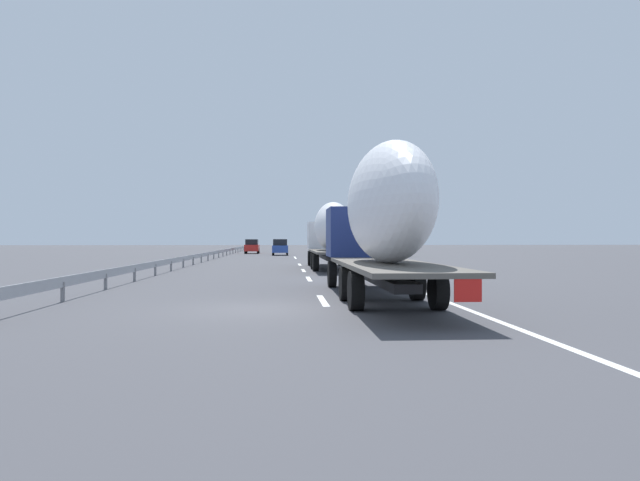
{
  "coord_description": "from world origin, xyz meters",
  "views": [
    {
      "loc": [
        -15.26,
        -0.6,
        1.88
      ],
      "look_at": [
        14.74,
        -2.54,
        1.81
      ],
      "focal_mm": 31.79,
      "sensor_mm": 36.0,
      "label": 1
    }
  ],
  "objects_px": {
    "truck_trailing": "(382,216)",
    "car_blue_sedan": "(280,247)",
    "truck_lead": "(331,231)",
    "road_sign": "(344,235)",
    "car_red_compact": "(252,246)"
  },
  "relations": [
    {
      "from": "truck_trailing",
      "to": "car_blue_sedan",
      "type": "xyz_separation_m",
      "value": [
        49.73,
        3.38,
        -1.65
      ]
    },
    {
      "from": "truck_lead",
      "to": "car_blue_sedan",
      "type": "distance_m",
      "value": 31.42
    },
    {
      "from": "car_blue_sedan",
      "to": "road_sign",
      "type": "relative_size",
      "value": 1.21
    },
    {
      "from": "truck_trailing",
      "to": "car_red_compact",
      "type": "distance_m",
      "value": 58.36
    },
    {
      "from": "truck_trailing",
      "to": "car_blue_sedan",
      "type": "height_order",
      "value": "truck_trailing"
    },
    {
      "from": "road_sign",
      "to": "truck_lead",
      "type": "bearing_deg",
      "value": 171.63
    },
    {
      "from": "car_blue_sedan",
      "to": "car_red_compact",
      "type": "height_order",
      "value": "car_blue_sedan"
    },
    {
      "from": "truck_trailing",
      "to": "car_red_compact",
      "type": "height_order",
      "value": "truck_trailing"
    },
    {
      "from": "truck_lead",
      "to": "road_sign",
      "type": "relative_size",
      "value": 3.97
    },
    {
      "from": "truck_lead",
      "to": "truck_trailing",
      "type": "bearing_deg",
      "value": 180.0
    },
    {
      "from": "truck_lead",
      "to": "truck_trailing",
      "type": "xyz_separation_m",
      "value": [
        -18.53,
        0.0,
        0.22
      ]
    },
    {
      "from": "car_red_compact",
      "to": "road_sign",
      "type": "bearing_deg",
      "value": -150.79
    },
    {
      "from": "car_red_compact",
      "to": "car_blue_sedan",
      "type": "bearing_deg",
      "value": -155.33
    },
    {
      "from": "truck_lead",
      "to": "road_sign",
      "type": "bearing_deg",
      "value": -8.37
    },
    {
      "from": "road_sign",
      "to": "car_red_compact",
      "type": "bearing_deg",
      "value": 29.21
    }
  ]
}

